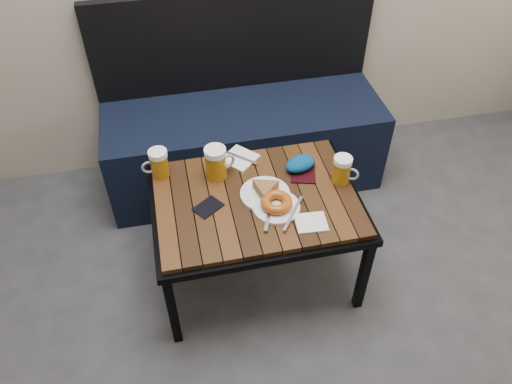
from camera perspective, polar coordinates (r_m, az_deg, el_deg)
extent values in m
cube|color=black|center=(2.64, -1.35, 5.41)|extent=(1.40, 0.50, 0.45)
cube|color=black|center=(2.57, -2.58, 16.89)|extent=(1.40, 0.05, 0.50)
cube|color=black|center=(2.00, -9.51, -13.19)|extent=(0.04, 0.03, 0.42)
cube|color=black|center=(2.11, 12.19, -9.29)|extent=(0.04, 0.03, 0.42)
cube|color=black|center=(2.36, -10.78, -1.81)|extent=(0.04, 0.04, 0.42)
cube|color=black|center=(2.45, 7.54, 0.95)|extent=(0.04, 0.04, 0.42)
cube|color=black|center=(2.02, 0.00, -1.32)|extent=(0.84, 0.62, 0.03)
cube|color=#3A200D|center=(2.00, 0.00, -0.80)|extent=(0.80, 0.58, 0.02)
cylinder|color=#A1670D|center=(2.10, -10.95, 3.02)|extent=(0.08, 0.08, 0.10)
cylinder|color=white|center=(2.06, -11.18, 4.32)|extent=(0.08, 0.08, 0.02)
torus|color=#8C999E|center=(2.09, -12.12, 2.79)|extent=(0.06, 0.02, 0.06)
cylinder|color=#A1670D|center=(2.05, -4.60, 3.07)|extent=(0.11, 0.11, 0.12)
cylinder|color=white|center=(2.01, -4.71, 4.61)|extent=(0.09, 0.09, 0.03)
torus|color=#8C999E|center=(2.07, -3.35, 3.50)|extent=(0.07, 0.03, 0.07)
cylinder|color=#A1670D|center=(2.06, 9.72, 2.31)|extent=(0.10, 0.10, 0.10)
cylinder|color=white|center=(2.02, 9.93, 3.59)|extent=(0.08, 0.08, 0.02)
torus|color=#8C999E|center=(2.06, 10.87, 2.02)|extent=(0.06, 0.04, 0.06)
cylinder|color=white|center=(2.00, 1.04, -0.23)|extent=(0.20, 0.20, 0.01)
cylinder|color=white|center=(1.95, 2.32, -1.70)|extent=(0.19, 0.19, 0.01)
torus|color=#93380D|center=(1.93, 2.34, -1.17)|extent=(0.12, 0.12, 0.04)
cube|color=#A5A8AD|center=(1.92, 4.27, -2.40)|extent=(0.12, 0.17, 0.00)
cube|color=#A5A8AD|center=(1.90, 1.41, -2.87)|extent=(0.07, 0.14, 0.00)
cube|color=white|center=(2.16, -1.89, 3.88)|extent=(0.18, 0.18, 0.01)
cube|color=#A5A8AD|center=(2.16, -1.90, 4.01)|extent=(0.14, 0.13, 0.00)
cube|color=white|center=(1.90, 6.32, -3.49)|extent=(0.12, 0.11, 0.01)
cube|color=black|center=(1.96, -5.50, -1.74)|extent=(0.13, 0.12, 0.01)
cube|color=black|center=(2.11, 5.40, 2.32)|extent=(0.14, 0.16, 0.01)
ellipsoid|color=navy|center=(2.11, 5.08, 3.26)|extent=(0.16, 0.13, 0.06)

